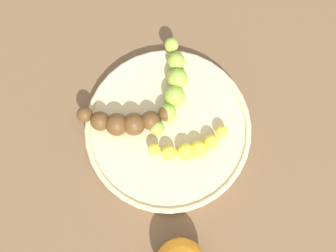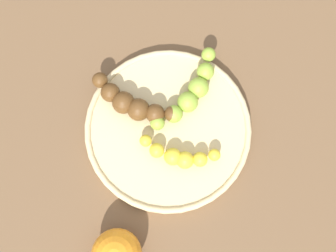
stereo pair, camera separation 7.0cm
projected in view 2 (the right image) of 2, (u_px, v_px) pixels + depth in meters
name	position (u px, v px, depth m)	size (l,w,h in m)	color
ground_plane	(168.00, 131.00, 0.74)	(2.40, 2.40, 0.00)	brown
fruit_bowl	(168.00, 129.00, 0.73)	(0.27, 0.27, 0.02)	#D1B784
banana_overripe	(132.00, 103.00, 0.71)	(0.10, 0.13, 0.04)	#593819
banana_yellow	(178.00, 156.00, 0.70)	(0.06, 0.12, 0.03)	yellow
banana_green	(190.00, 93.00, 0.72)	(0.13, 0.12, 0.03)	#8CAD38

